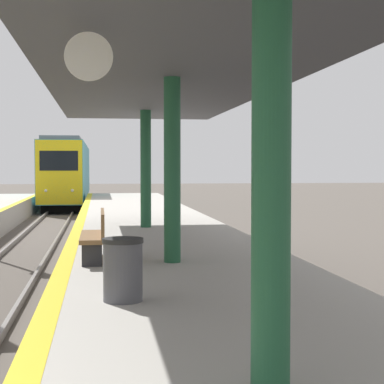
# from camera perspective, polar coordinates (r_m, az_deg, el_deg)

# --- Properties ---
(train) EXTENTS (2.67, 22.06, 4.52)m
(train) POSITION_cam_1_polar(r_m,az_deg,el_deg) (47.70, -10.93, 1.71)
(train) COLOR black
(train) RESTS_ON ground
(station_canopy) EXTENTS (4.75, 20.44, 3.56)m
(station_canopy) POSITION_cam_1_polar(r_m,az_deg,el_deg) (11.78, -1.78, 10.24)
(station_canopy) COLOR #1E5133
(station_canopy) RESTS_ON platform_right
(trash_bin) EXTENTS (0.54, 0.54, 0.82)m
(trash_bin) POSITION_cam_1_polar(r_m,az_deg,el_deg) (8.42, -6.16, -6.86)
(trash_bin) COLOR #4C4C51
(trash_bin) RESTS_ON platform_right
(bench) EXTENTS (0.44, 1.87, 0.92)m
(bench) POSITION_cam_1_polar(r_m,az_deg,el_deg) (12.09, -8.53, -3.70)
(bench) COLOR brown
(bench) RESTS_ON platform_right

